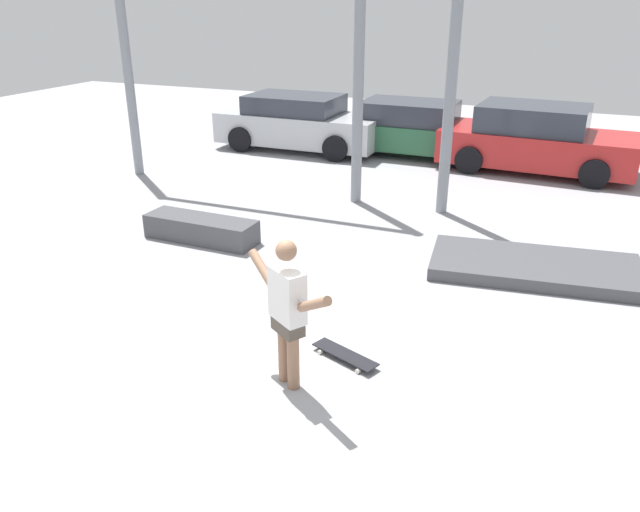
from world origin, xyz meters
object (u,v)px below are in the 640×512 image
manual_pad (535,267)px  parked_car_red (536,140)px  parked_car_silver (299,123)px  skateboarder (288,308)px  grind_box (201,229)px  skateboard (345,355)px  parked_car_green (413,129)px

manual_pad → parked_car_red: (-0.58, 5.89, 0.61)m
manual_pad → parked_car_silver: size_ratio=0.70×
skateboarder → grind_box: 4.43m
skateboard → parked_car_silver: size_ratio=0.20×
parked_car_silver → grind_box: bearing=-79.5°
grind_box → parked_car_silver: 6.65m
skateboard → manual_pad: size_ratio=0.29×
parked_car_green → parked_car_red: bearing=-7.3°
skateboard → manual_pad: (1.72, 3.23, 0.03)m
parked_car_green → skateboard: bearing=-78.7°
skateboarder → manual_pad: 4.48m
skateboard → parked_car_red: (1.14, 9.13, 0.64)m
skateboard → grind_box: 4.25m
skateboard → parked_car_silver: (-4.65, 9.00, 0.61)m
skateboard → parked_car_green: size_ratio=0.20×
parked_car_silver → manual_pad: bearing=-42.1°
parked_car_silver → parked_car_green: bearing=10.7°
manual_pad → parked_car_silver: 8.61m
parked_car_silver → parked_car_green: size_ratio=1.02×
parked_car_green → manual_pad: bearing=-60.2°
manual_pad → parked_car_green: size_ratio=0.72×
manual_pad → parked_car_silver: bearing=137.8°
skateboard → parked_car_red: parked_car_red is taller
skateboard → manual_pad: manual_pad is taller
parked_car_red → skateboard: bearing=-93.7°
grind_box → parked_car_red: (4.58, 6.64, 0.51)m
skateboarder → parked_car_silver: bearing=146.6°
skateboard → parked_car_green: bearing=121.7°
skateboarder → skateboard: 1.11m
parked_car_silver → skateboard: bearing=-62.6°
parked_car_silver → parked_car_red: size_ratio=0.98×
skateboard → manual_pad: bearing=82.9°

